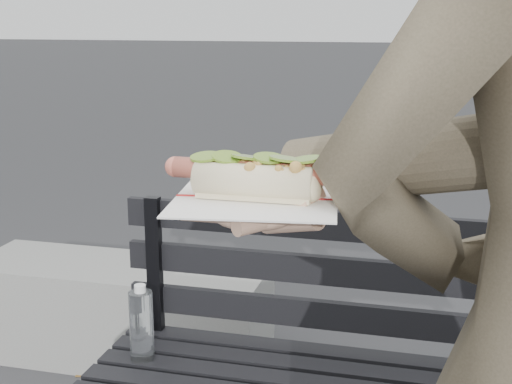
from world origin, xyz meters
The scene contains 3 objects.
park_bench centered at (0.06, 0.83, 0.52)m, with size 1.50×0.44×0.88m.
concrete_block centered at (-1.04, 1.64, 0.20)m, with size 1.20×0.40×0.40m, color slate.
held_hotdog centered at (0.17, -0.01, 1.21)m, with size 0.62×0.30×0.20m.
Camera 1 is at (0.18, -0.85, 1.37)m, focal length 50.00 mm.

